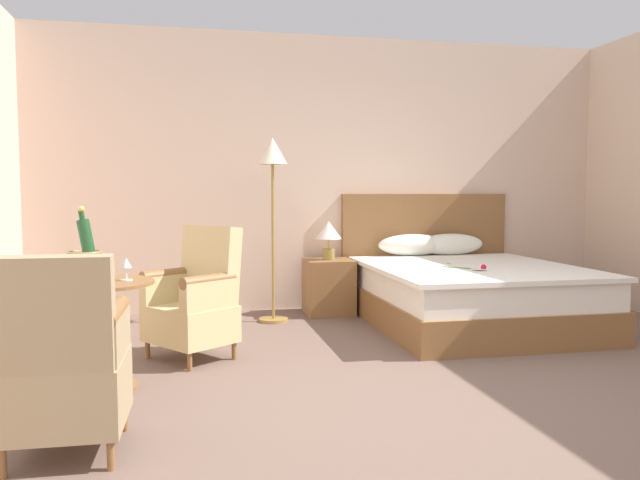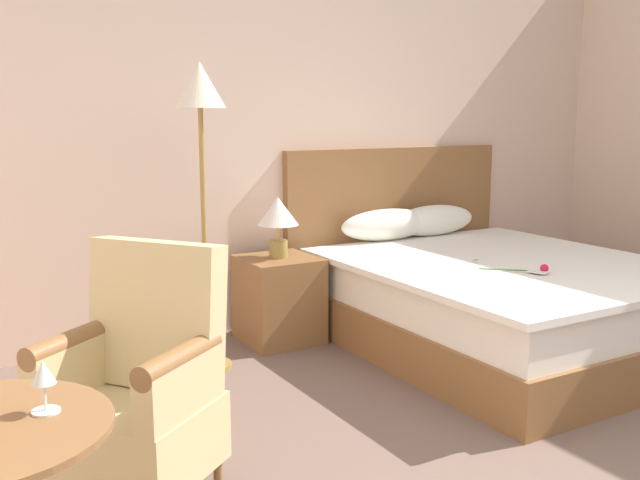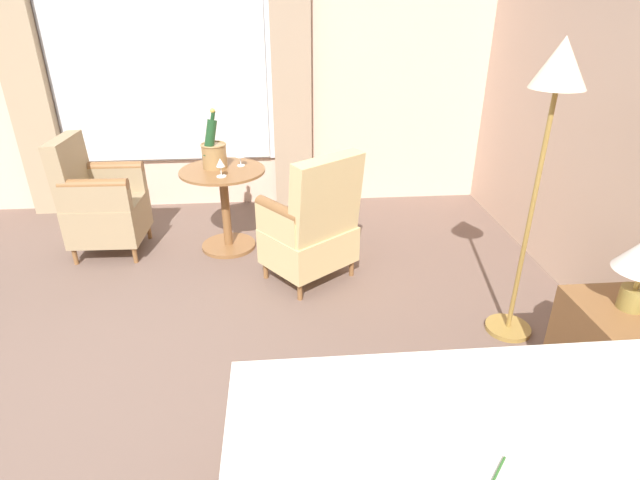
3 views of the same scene
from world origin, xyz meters
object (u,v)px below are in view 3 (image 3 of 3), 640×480
object	(u,v)px
armchair_by_window	(313,227)
armchair_facing_bed	(100,203)
nightstand	(614,353)
floor_lamp_brass	(553,104)
side_table_round	(225,203)
wine_glass_near_bucket	(220,164)
champagne_bucket	(214,151)
wine_glass_near_edge	(240,154)

from	to	relation	value
armchair_by_window	armchair_facing_bed	world-z (taller)	armchair_by_window
nightstand	floor_lamp_brass	bearing A→B (deg)	-156.84
side_table_round	wine_glass_near_bucket	xyz separation A→B (m)	(0.17, 0.01, 0.38)
wine_glass_near_bucket	side_table_round	bearing A→B (deg)	-176.40
wine_glass_near_bucket	armchair_by_window	size ratio (longest dim) A/B	0.15
floor_lamp_brass	champagne_bucket	distance (m)	2.45
wine_glass_near_edge	armchair_facing_bed	size ratio (longest dim) A/B	0.14
floor_lamp_brass	wine_glass_near_edge	bearing A→B (deg)	-129.53
champagne_bucket	nightstand	bearing A→B (deg)	47.59
champagne_bucket	wine_glass_near_edge	world-z (taller)	champagne_bucket
wine_glass_near_edge	nightstand	bearing A→B (deg)	44.40
wine_glass_near_edge	wine_glass_near_bucket	bearing A→B (deg)	-27.39
floor_lamp_brass	armchair_by_window	size ratio (longest dim) A/B	1.78
nightstand	armchair_facing_bed	distance (m)	3.68
armchair_facing_bed	champagne_bucket	bearing A→B (deg)	92.42
wine_glass_near_bucket	armchair_by_window	bearing A→B (deg)	57.43
side_table_round	champagne_bucket	distance (m)	0.43
champagne_bucket	armchair_facing_bed	distance (m)	1.01
nightstand	side_table_round	xyz separation A→B (m)	(-1.94, -2.12, 0.12)
side_table_round	armchair_by_window	size ratio (longest dim) A/B	0.70
floor_lamp_brass	side_table_round	xyz separation A→B (m)	(-1.34, -1.87, -1.02)
armchair_by_window	floor_lamp_brass	bearing A→B (deg)	58.07
wine_glass_near_edge	armchair_facing_bed	xyz separation A→B (m)	(0.07, -1.13, -0.35)
side_table_round	wine_glass_near_edge	distance (m)	0.42
nightstand	armchair_by_window	bearing A→B (deg)	-132.83
champagne_bucket	wine_glass_near_edge	xyz separation A→B (m)	(-0.03, 0.20, -0.04)
floor_lamp_brass	wine_glass_near_edge	distance (m)	2.32
wine_glass_near_bucket	armchair_facing_bed	bearing A→B (deg)	-100.69
wine_glass_near_edge	armchair_facing_bed	distance (m)	1.19
champagne_bucket	armchair_by_window	bearing A→B (deg)	48.44
champagne_bucket	armchair_facing_bed	size ratio (longest dim) A/B	0.48
nightstand	armchair_by_window	xyz separation A→B (m)	(-1.34, -1.45, 0.15)
side_table_round	armchair_facing_bed	distance (m)	0.99
champagne_bucket	armchair_by_window	xyz separation A→B (m)	(0.65, 0.74, -0.39)
nightstand	floor_lamp_brass	size ratio (longest dim) A/B	0.32
champagne_bucket	wine_glass_near_bucket	bearing A→B (deg)	17.43
floor_lamp_brass	side_table_round	bearing A→B (deg)	-125.60
floor_lamp_brass	armchair_facing_bed	world-z (taller)	floor_lamp_brass
floor_lamp_brass	wine_glass_near_edge	xyz separation A→B (m)	(-1.42, -1.72, -0.64)
champagne_bucket	floor_lamp_brass	bearing A→B (deg)	54.11
armchair_by_window	side_table_round	bearing A→B (deg)	-131.34
wine_glass_near_edge	armchair_by_window	world-z (taller)	armchair_by_window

